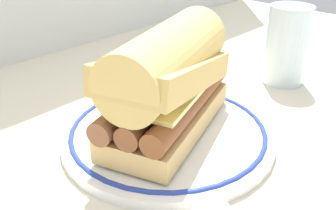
% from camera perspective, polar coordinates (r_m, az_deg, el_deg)
% --- Properties ---
extents(ground_plane, '(1.50, 1.50, 0.00)m').
position_cam_1_polar(ground_plane, '(0.44, -0.37, -6.06)').
color(ground_plane, beige).
extents(plate, '(0.25, 0.25, 0.01)m').
position_cam_1_polar(plate, '(0.45, -0.00, -4.24)').
color(plate, white).
rests_on(plate, ground_plane).
extents(sausage_sandwich, '(0.21, 0.14, 0.12)m').
position_cam_1_polar(sausage_sandwich, '(0.41, -0.00, 3.89)').
color(sausage_sandwich, tan).
rests_on(sausage_sandwich, plate).
extents(drinking_glass, '(0.06, 0.06, 0.12)m').
position_cam_1_polar(drinking_glass, '(0.61, 17.55, 8.03)').
color(drinking_glass, silver).
rests_on(drinking_glass, ground_plane).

